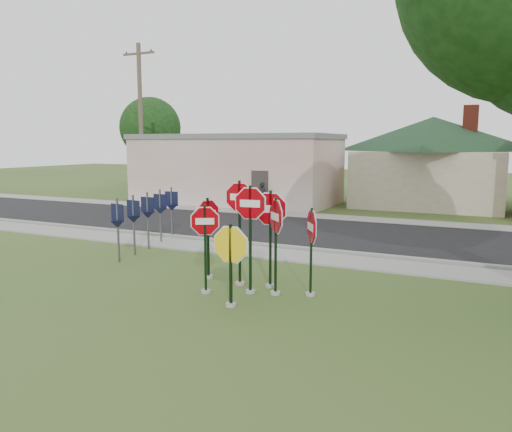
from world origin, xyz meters
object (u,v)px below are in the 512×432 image
at_px(stop_sign_center, 250,223).
at_px(stop_sign_left, 205,238).
at_px(stop_sign_yellow, 231,256).
at_px(utility_pole_near, 141,121).
at_px(pedestrian, 262,197).

relative_size(stop_sign_center, stop_sign_left, 1.21).
relative_size(stop_sign_yellow, utility_pole_near, 0.21).
height_order(stop_sign_left, pedestrian, stop_sign_left).
relative_size(stop_sign_yellow, pedestrian, 1.28).
bearing_deg(stop_sign_center, utility_pole_near, 135.53).
distance_m(stop_sign_center, stop_sign_yellow, 1.25).
height_order(stop_sign_center, stop_sign_left, stop_sign_center).
distance_m(stop_sign_center, utility_pole_near, 20.03).
distance_m(stop_sign_yellow, pedestrian, 15.47).
bearing_deg(utility_pole_near, stop_sign_left, -47.52).
bearing_deg(pedestrian, stop_sign_center, 116.60).
bearing_deg(stop_sign_yellow, stop_sign_center, 92.51).
distance_m(stop_sign_center, pedestrian, 14.46).
bearing_deg(stop_sign_yellow, utility_pole_near, 133.43).
bearing_deg(pedestrian, utility_pole_near, -1.25).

